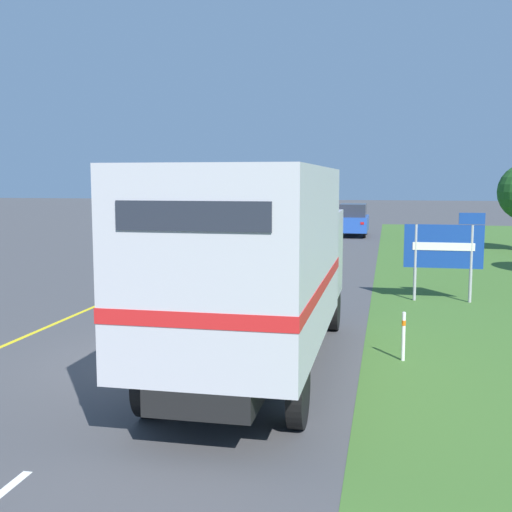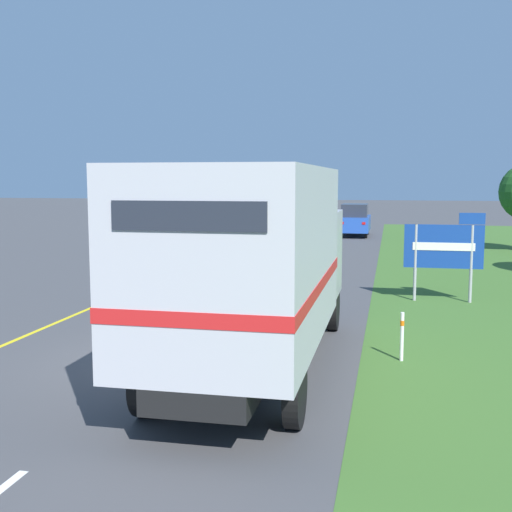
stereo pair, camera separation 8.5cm
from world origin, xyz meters
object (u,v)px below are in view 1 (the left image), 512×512
object	(u,v)px
highway_sign	(445,247)
delineator_post	(403,335)
lead_car_white	(239,240)
lead_car_blue_ahead	(353,220)
horse_trailer_truck	(256,261)

from	to	relation	value
highway_sign	delineator_post	world-z (taller)	highway_sign
delineator_post	lead_car_white	bearing A→B (deg)	115.37
lead_car_blue_ahead	highway_sign	xyz separation A→B (m)	(3.71, -21.13, 0.56)
lead_car_white	delineator_post	size ratio (longest dim) A/B	4.51
lead_car_white	highway_sign	world-z (taller)	highway_sign
horse_trailer_truck	highway_sign	world-z (taller)	horse_trailer_truck
horse_trailer_truck	highway_sign	bearing A→B (deg)	63.48
horse_trailer_truck	delineator_post	xyz separation A→B (m)	(2.61, 1.34, -1.52)
lead_car_white	delineator_post	distance (m)	14.92
horse_trailer_truck	delineator_post	bearing A→B (deg)	27.11
lead_car_blue_ahead	highway_sign	world-z (taller)	highway_sign
lead_car_blue_ahead	delineator_post	bearing A→B (deg)	-84.92
lead_car_white	lead_car_blue_ahead	size ratio (longest dim) A/B	1.00
horse_trailer_truck	lead_car_white	distance (m)	15.32
delineator_post	lead_car_blue_ahead	bearing A→B (deg)	95.08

